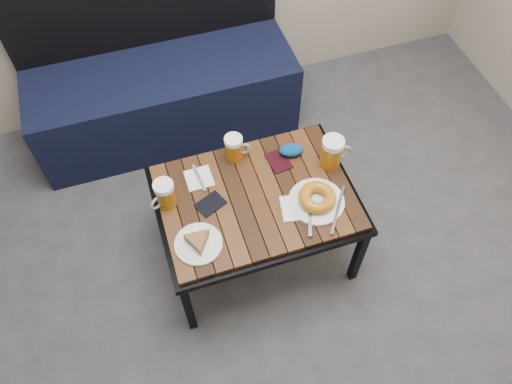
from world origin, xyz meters
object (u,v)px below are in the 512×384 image
object	(u,v)px
bench	(164,91)
beer_mug_right	(332,152)
beer_mug_left	(165,194)
passport_navy	(211,204)
plate_bagel	(317,199)
passport_burgundy	(278,161)
beer_mug_centre	(234,148)
plate_pie	(198,242)
cafe_table	(256,202)
knit_pouch	(291,150)

from	to	relation	value
bench	beer_mug_right	bearing A→B (deg)	-56.20
beer_mug_left	passport_navy	world-z (taller)	beer_mug_left
beer_mug_left	plate_bagel	distance (m)	0.62
plate_bagel	passport_burgundy	distance (m)	0.27
passport_navy	passport_burgundy	world-z (taller)	same
beer_mug_right	plate_bagel	xyz separation A→B (m)	(-0.14, -0.18, -0.05)
beer_mug_left	plate_bagel	bearing A→B (deg)	132.37
beer_mug_left	passport_navy	distance (m)	0.19
beer_mug_centre	plate_pie	distance (m)	0.46
cafe_table	bench	bearing A→B (deg)	103.37
plate_pie	knit_pouch	xyz separation A→B (m)	(0.50, 0.32, 0.00)
bench	plate_pie	distance (m)	1.12
cafe_table	plate_pie	distance (m)	0.33
plate_bagel	passport_navy	bearing A→B (deg)	162.94
plate_pie	plate_bagel	world-z (taller)	plate_bagel
plate_bagel	knit_pouch	world-z (taller)	plate_bagel
bench	beer_mug_right	xyz separation A→B (m)	(0.59, -0.88, 0.28)
plate_pie	plate_bagel	distance (m)	0.51
plate_pie	bench	bearing A→B (deg)	86.73
plate_pie	plate_bagel	bearing A→B (deg)	4.44
plate_pie	beer_mug_centre	bearing A→B (deg)	55.26
beer_mug_right	knit_pouch	distance (m)	0.19
beer_mug_centre	passport_burgundy	distance (m)	0.20
cafe_table	beer_mug_right	size ratio (longest dim) A/B	5.55
passport_burgundy	plate_pie	bearing A→B (deg)	-153.39
beer_mug_left	passport_navy	xyz separation A→B (m)	(0.17, -0.06, -0.06)
beer_mug_left	knit_pouch	xyz separation A→B (m)	(0.58, 0.09, -0.04)
plate_bagel	passport_burgundy	bearing A→B (deg)	106.77
beer_mug_left	plate_pie	xyz separation A→B (m)	(0.08, -0.23, -0.05)
cafe_table	beer_mug_left	size ratio (longest dim) A/B	6.32
beer_mug_centre	plate_pie	world-z (taller)	beer_mug_centre
plate_bagel	passport_navy	world-z (taller)	plate_bagel
beer_mug_centre	knit_pouch	distance (m)	0.25
cafe_table	passport_navy	world-z (taller)	passport_navy
beer_mug_right	plate_pie	distance (m)	0.69
bench	passport_burgundy	xyz separation A→B (m)	(0.37, -0.80, 0.20)
beer_mug_centre	beer_mug_right	distance (m)	0.42
beer_mug_centre	beer_mug_right	xyz separation A→B (m)	(0.39, -0.16, 0.01)
knit_pouch	bench	bearing A→B (deg)	119.76
beer_mug_left	passport_navy	bearing A→B (deg)	130.54
plate_pie	knit_pouch	distance (m)	0.60
cafe_table	passport_burgundy	bearing A→B (deg)	43.60
beer_mug_right	passport_burgundy	bearing A→B (deg)	162.57
plate_bagel	passport_burgundy	size ratio (longest dim) A/B	2.38
passport_burgundy	beer_mug_centre	bearing A→B (deg)	147.54
beer_mug_centre	beer_mug_right	size ratio (longest dim) A/B	0.84
plate_pie	knit_pouch	size ratio (longest dim) A/B	1.76
bench	plate_pie	size ratio (longest dim) A/B	7.38
passport_navy	beer_mug_left	bearing A→B (deg)	-132.97
cafe_table	plate_bagel	world-z (taller)	plate_bagel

